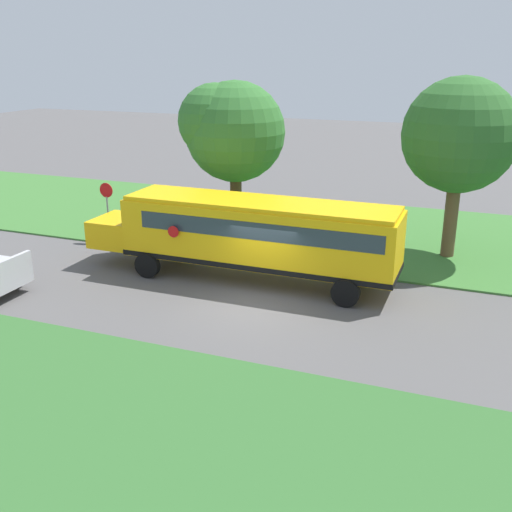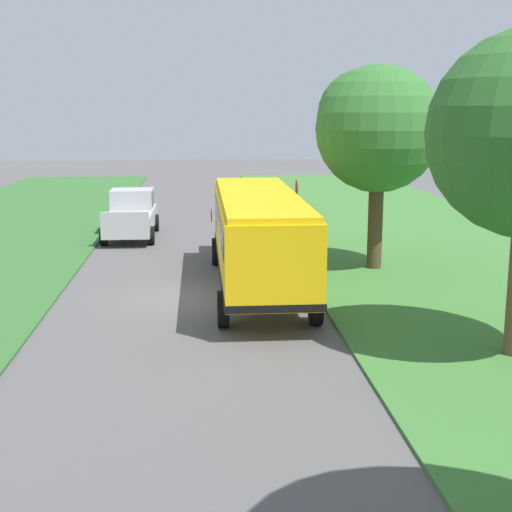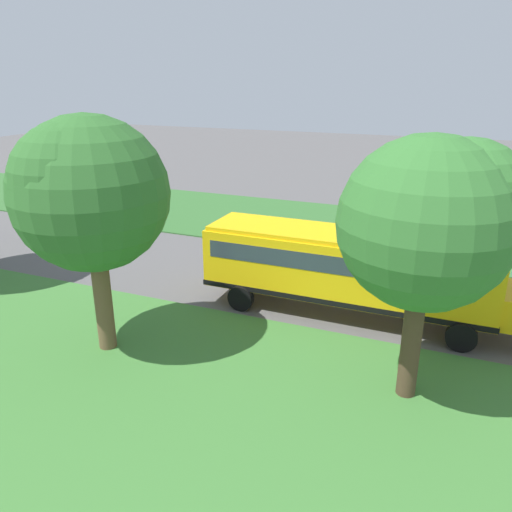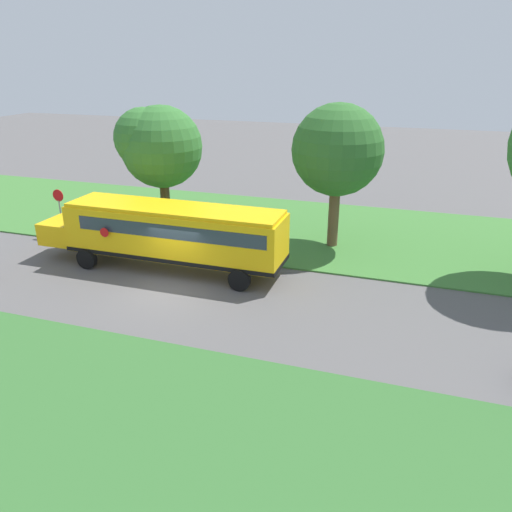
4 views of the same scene
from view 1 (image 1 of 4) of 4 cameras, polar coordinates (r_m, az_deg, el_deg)
The scene contains 7 objects.
ground_plane at distance 21.06m, azimuth -0.27°, elevation -4.62°, with size 120.00×120.00×0.00m, color #565454.
grass_verge at distance 30.04m, azimuth 6.73°, elevation 2.58°, with size 12.00×80.00×0.08m, color #3D7533.
grass_far_side at distance 14.15m, azimuth -14.43°, elevation -17.99°, with size 10.00×80.00×0.07m, color #33662D.
school_bus at distance 22.69m, azimuth -0.37°, elevation 2.30°, with size 2.84×12.42×3.16m.
oak_tree_beside_bus at distance 27.02m, azimuth -2.53°, elevation 11.97°, with size 4.44×4.64×7.27m.
oak_tree_roadside_mid at distance 26.14m, azimuth 18.98°, elevation 11.10°, with size 4.68×4.68×7.55m.
stop_sign at distance 28.52m, azimuth -13.98°, elevation 4.80°, with size 0.08×0.68×2.74m.
Camera 1 is at (17.97, 7.08, 8.38)m, focal length 42.00 mm.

